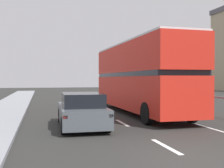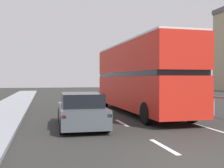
% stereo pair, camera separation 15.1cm
% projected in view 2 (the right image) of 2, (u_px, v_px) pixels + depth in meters
% --- Properties ---
extents(ground_plane, '(73.56, 120.00, 0.10)m').
position_uv_depth(ground_plane, '(183.00, 159.00, 7.39)').
color(ground_plane, '#282826').
extents(lane_paint_markings, '(3.27, 46.00, 0.01)m').
position_uv_depth(lane_paint_markings, '(142.00, 114.00, 16.36)').
color(lane_paint_markings, silver).
rests_on(lane_paint_markings, ground).
extents(bridge_side_railing, '(0.10, 42.00, 1.08)m').
position_uv_depth(bridge_side_railing, '(197.00, 98.00, 17.44)').
color(bridge_side_railing, '#8D959B').
rests_on(bridge_side_railing, ground).
extents(double_decker_bus_red, '(2.67, 11.10, 4.11)m').
position_uv_depth(double_decker_bus_red, '(139.00, 76.00, 16.73)').
color(double_decker_bus_red, red).
rests_on(double_decker_bus_red, ground).
extents(hatchback_car_near, '(1.95, 4.45, 1.44)m').
position_uv_depth(hatchback_car_near, '(81.00, 111.00, 12.04)').
color(hatchback_car_near, '#474F54').
rests_on(hatchback_car_near, ground).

